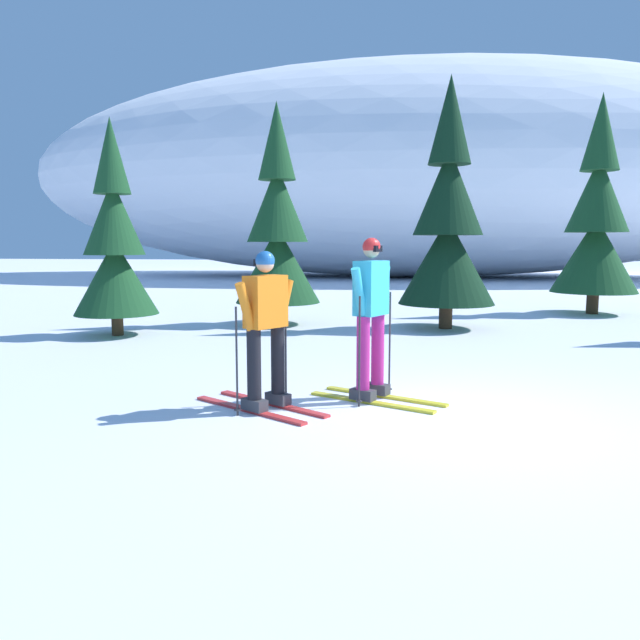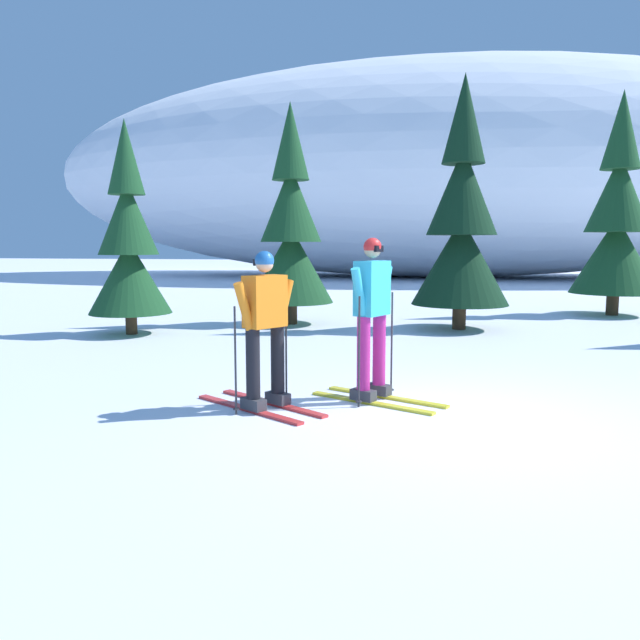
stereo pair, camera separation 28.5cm
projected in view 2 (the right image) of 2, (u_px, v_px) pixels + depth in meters
The scene contains 8 objects.
ground_plane at pixel (469, 422), 6.32m from camera, with size 120.00×120.00×0.00m, color white.
skier_orange_jacket at pixel (265, 327), 6.70m from camera, with size 1.62×1.27×1.71m.
skier_cyan_jacket at pixel (372, 315), 7.08m from camera, with size 1.60×1.08×1.85m.
pine_tree_far_left at pixel (129, 246), 12.19m from camera, with size 1.60×1.60×4.15m.
pine_tree_center_left at pixel (291, 233), 13.72m from camera, with size 1.86×1.86×4.81m.
pine_tree_center at pixel (462, 225), 12.85m from camera, with size 2.00×2.00×5.18m.
pine_tree_center_right at pixel (617, 223), 15.40m from camera, with size 2.11×2.11×5.47m.
snow_ridge_background at pixel (434, 172), 32.74m from camera, with size 41.41×16.25×11.00m, color white.
Camera 2 is at (-0.38, -6.32, 1.79)m, focal length 35.20 mm.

